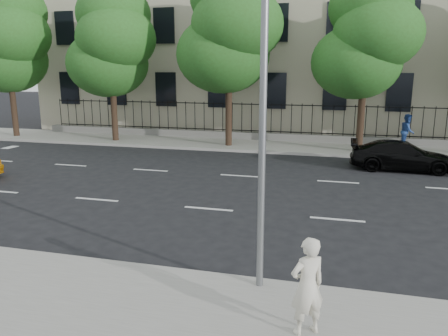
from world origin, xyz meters
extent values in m
plane|color=black|center=(0.00, 0.00, 0.00)|extent=(120.00, 120.00, 0.00)
cube|color=gray|center=(0.00, -4.00, 0.07)|extent=(60.00, 4.00, 0.15)
cube|color=gray|center=(0.00, 14.00, 0.07)|extent=(60.00, 4.00, 0.15)
cube|color=#C0B799|center=(0.00, 23.00, 9.00)|extent=(34.00, 12.00, 18.00)
cube|color=slate|center=(0.00, 15.70, 0.35)|extent=(30.00, 0.50, 0.40)
cube|color=black|center=(0.00, 15.70, 0.65)|extent=(28.80, 0.05, 0.05)
cube|color=black|center=(0.00, 15.70, 2.25)|extent=(28.80, 0.05, 0.05)
cylinder|color=slate|center=(2.50, -2.30, 4.15)|extent=(0.14, 0.14, 8.00)
cylinder|color=#382619|center=(-16.00, 13.20, 1.72)|extent=(0.36, 0.36, 3.15)
ellipsoid|color=#28571D|center=(-16.40, 13.50, 4.86)|extent=(4.94, 4.94, 4.06)
ellipsoid|color=#28571D|center=(-15.50, 13.00, 6.29)|extent=(4.68, 4.68, 3.85)
ellipsoid|color=#28571D|center=(-15.90, 13.60, 7.72)|extent=(4.42, 4.42, 3.64)
cylinder|color=#382619|center=(-9.00, 13.20, 1.64)|extent=(0.36, 0.36, 2.97)
ellipsoid|color=#28571D|center=(-9.40, 13.50, 4.62)|extent=(4.75, 4.75, 3.90)
ellipsoid|color=#28571D|center=(-8.50, 13.00, 6.00)|extent=(4.50, 4.50, 3.70)
ellipsoid|color=#28571D|center=(-8.90, 13.60, 7.38)|extent=(4.25, 4.25, 3.50)
cylinder|color=#382619|center=(-2.00, 13.20, 1.81)|extent=(0.36, 0.36, 3.32)
ellipsoid|color=#28571D|center=(-2.40, 13.50, 5.09)|extent=(5.13, 5.13, 4.21)
ellipsoid|color=#28571D|center=(-1.50, 13.00, 6.58)|extent=(4.86, 4.86, 4.00)
cylinder|color=#382619|center=(5.00, 13.20, 1.69)|extent=(0.36, 0.36, 3.08)
ellipsoid|color=#28571D|center=(4.60, 13.50, 4.67)|extent=(4.56, 4.56, 3.74)
ellipsoid|color=#28571D|center=(5.50, 13.00, 5.99)|extent=(4.32, 4.32, 3.55)
ellipsoid|color=#28571D|center=(5.10, 13.60, 7.31)|extent=(4.08, 4.08, 3.36)
imported|color=black|center=(6.67, 9.84, 0.64)|extent=(4.45, 1.89, 1.28)
imported|color=beige|center=(3.52, -3.71, 0.99)|extent=(0.73, 0.68, 1.67)
imported|color=navy|center=(7.53, 14.86, 1.06)|extent=(0.82, 0.99, 1.83)
camera|label=1|loc=(3.83, -10.25, 4.43)|focal=35.00mm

